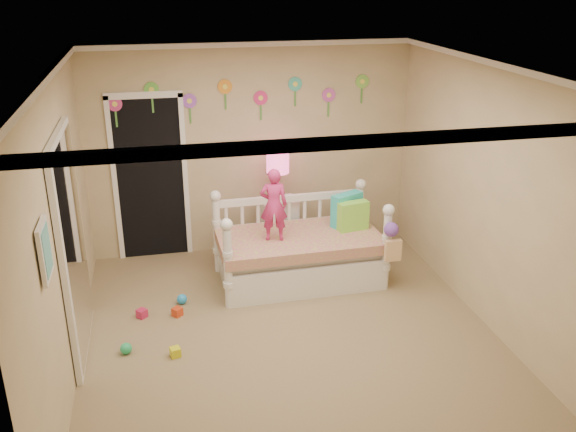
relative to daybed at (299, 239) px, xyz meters
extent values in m
cube|color=#7F684C|center=(-0.36, -1.19, -0.51)|extent=(4.00, 4.50, 0.01)
cube|color=white|center=(-0.36, -1.19, 2.09)|extent=(4.00, 4.50, 0.01)
cube|color=tan|center=(-0.36, 1.06, 0.79)|extent=(4.00, 0.01, 2.60)
cube|color=tan|center=(-2.36, -1.19, 0.79)|extent=(0.01, 4.50, 2.60)
cube|color=tan|center=(1.64, -1.19, 0.79)|extent=(0.01, 4.50, 2.60)
cube|color=#23B39D|center=(0.61, 0.17, 0.25)|extent=(0.41, 0.30, 0.39)
cube|color=#8AE646|center=(0.64, 0.02, 0.23)|extent=(0.37, 0.19, 0.34)
imported|color=#CE2F75|center=(-0.31, -0.06, 0.47)|extent=(0.33, 0.24, 0.83)
cube|color=white|center=(-0.10, 0.72, -0.13)|extent=(0.48, 0.38, 0.75)
sphere|color=#F72176|center=(-0.10, 0.72, 0.32)|extent=(0.16, 0.16, 0.16)
cylinder|color=#F72176|center=(-0.10, 0.72, 0.49)|extent=(0.03, 0.03, 0.35)
cylinder|color=#EC4784|center=(-0.10, 0.72, 0.71)|extent=(0.27, 0.27, 0.26)
cube|color=black|center=(-1.61, 1.04, 0.53)|extent=(0.90, 0.04, 2.07)
cube|color=white|center=(-2.32, -0.89, 0.54)|extent=(0.07, 1.30, 2.10)
cube|color=white|center=(-2.33, -2.09, 1.04)|extent=(0.05, 0.34, 0.42)
camera|label=1|loc=(-1.51, -6.29, 2.87)|focal=38.69mm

